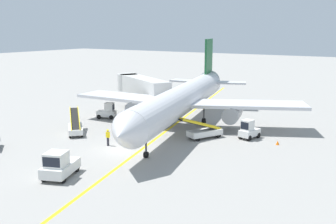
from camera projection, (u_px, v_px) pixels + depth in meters
The scene contains 12 objects.
ground_plane at pixel (121, 150), 38.68m from camera, with size 300.00×300.00×0.00m, color gray.
taxi_line_yellow at pixel (156, 139), 42.45m from camera, with size 0.30×80.00×0.01m, color yellow.
airliner at pixel (183, 99), 46.80m from camera, with size 27.91×34.93×10.10m.
jet_bridge at pixel (140, 86), 56.73m from camera, with size 12.39×8.56×4.85m.
pushback_tug at pixel (59, 165), 31.26m from camera, with size 3.07×4.04×2.20m.
baggage_tug_near_wing at pixel (249, 130), 42.37m from camera, with size 1.82×2.64×2.10m.
baggage_tug_by_cargo_door at pixel (108, 111), 52.02m from camera, with size 2.72×2.16×2.10m.
belt_loader_forward_hold at pixel (75, 127), 44.32m from camera, with size 4.50×4.33×2.59m.
belt_loader_aft_hold at pixel (204, 131), 42.59m from camera, with size 3.40×5.02×2.59m.
ground_crew_marshaller at pixel (108, 137), 39.83m from camera, with size 0.36×0.24×1.70m.
safety_cone_nose_left at pixel (278, 143), 40.25m from camera, with size 0.36×0.36×0.44m, color orange.
safety_cone_nose_right at pixel (128, 121), 49.81m from camera, with size 0.36×0.36×0.44m, color orange.
Camera 1 is at (23.68, -28.95, 11.48)m, focal length 42.58 mm.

